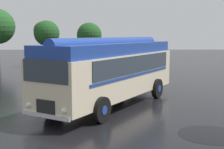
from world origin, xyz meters
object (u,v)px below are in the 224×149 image
car_far_right (136,64)px  car_mid_left (77,64)px  car_near_left (47,65)px  car_mid_right (104,64)px  vintage_bus (112,69)px

car_far_right → car_mid_left: bearing=178.1°
car_near_left → car_mid_left: bearing=11.6°
car_near_left → car_mid_left: same height
car_mid_right → car_far_right: same height
vintage_bus → car_near_left: (-5.90, 13.02, -1.05)m
vintage_bus → car_mid_left: (-3.16, 13.58, -1.05)m
car_mid_right → car_far_right: (2.97, -0.12, 0.00)m
vintage_bus → car_mid_right: bearing=92.4°
vintage_bus → car_mid_left: bearing=103.1°
car_mid_left → car_mid_right: bearing=-1.3°
car_mid_left → car_far_right: 5.57m
vintage_bus → car_mid_right: vintage_bus is taller
car_mid_left → car_mid_right: 2.60m
car_mid_left → car_near_left: bearing=-168.4°
car_mid_left → car_far_right: same height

